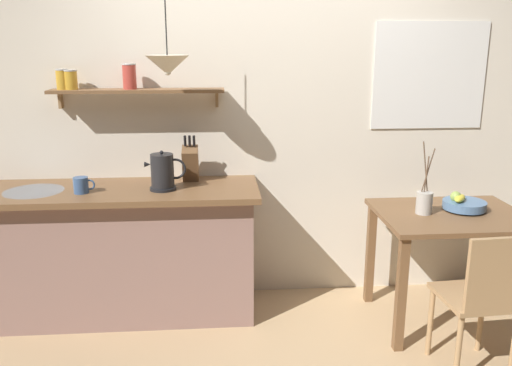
# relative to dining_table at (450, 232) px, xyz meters

# --- Properties ---
(ground_plane) EXTENTS (14.00, 14.00, 0.00)m
(ground_plane) POSITION_rel_dining_table_xyz_m (-1.16, -0.05, -0.65)
(ground_plane) COLOR tan
(back_wall) EXTENTS (6.80, 0.11, 2.70)m
(back_wall) POSITION_rel_dining_table_xyz_m (-0.96, 0.60, 0.70)
(back_wall) COLOR silver
(back_wall) RESTS_ON ground_plane
(kitchen_counter) EXTENTS (1.83, 0.63, 0.92)m
(kitchen_counter) POSITION_rel_dining_table_xyz_m (-2.17, 0.27, -0.18)
(kitchen_counter) COLOR gray
(kitchen_counter) RESTS_ON ground_plane
(wall_shelf) EXTENTS (1.16, 0.20, 0.30)m
(wall_shelf) POSITION_rel_dining_table_xyz_m (-2.15, 0.45, 0.92)
(wall_shelf) COLOR brown
(dining_table) EXTENTS (0.95, 0.75, 0.78)m
(dining_table) POSITION_rel_dining_table_xyz_m (0.00, 0.00, 0.00)
(dining_table) COLOR brown
(dining_table) RESTS_ON ground_plane
(dining_chair_near) EXTENTS (0.41, 0.42, 0.88)m
(dining_chair_near) POSITION_rel_dining_table_xyz_m (-0.07, -0.62, -0.15)
(dining_chair_near) COLOR tan
(dining_chair_near) RESTS_ON ground_plane
(fruit_bowl) EXTENTS (0.28, 0.28, 0.13)m
(fruit_bowl) POSITION_rel_dining_table_xyz_m (0.10, 0.05, 0.17)
(fruit_bowl) COLOR #51759E
(fruit_bowl) RESTS_ON dining_table
(twig_vase) EXTENTS (0.10, 0.10, 0.48)m
(twig_vase) POSITION_rel_dining_table_xyz_m (-0.19, 0.01, 0.21)
(twig_vase) COLOR #B7B2A8
(twig_vase) RESTS_ON dining_table
(electric_kettle) EXTENTS (0.27, 0.17, 0.26)m
(electric_kettle) POSITION_rel_dining_table_xyz_m (-1.87, 0.21, 0.39)
(electric_kettle) COLOR black
(electric_kettle) RESTS_ON kitchen_counter
(knife_block) EXTENTS (0.11, 0.19, 0.32)m
(knife_block) POSITION_rel_dining_table_xyz_m (-1.70, 0.42, 0.40)
(knife_block) COLOR brown
(knife_block) RESTS_ON kitchen_counter
(coffee_mug_by_sink) EXTENTS (0.14, 0.09, 0.10)m
(coffee_mug_by_sink) POSITION_rel_dining_table_xyz_m (-2.39, 0.16, 0.32)
(coffee_mug_by_sink) COLOR #3D5B89
(coffee_mug_by_sink) RESTS_ON kitchen_counter
(pendant_lamp) EXTENTS (0.27, 0.27, 0.54)m
(pendant_lamp) POSITION_rel_dining_table_xyz_m (-1.81, 0.17, 1.07)
(pendant_lamp) COLOR black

